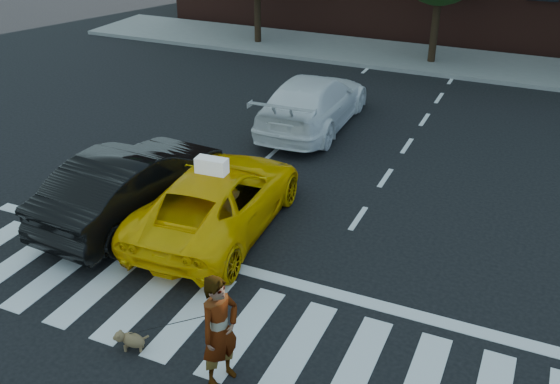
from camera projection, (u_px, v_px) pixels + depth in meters
name	position (u px, v px, depth m)	size (l,w,h in m)	color
ground	(192.00, 316.00, 10.79)	(120.00, 120.00, 0.00)	black
crosswalk	(192.00, 316.00, 10.78)	(13.00, 2.40, 0.01)	silver
stop_line	(235.00, 267.00, 12.07)	(12.00, 0.30, 0.01)	silver
sidewalk_far	(421.00, 58.00, 24.88)	(30.00, 4.00, 0.15)	slate
taxi	(218.00, 199.00, 13.12)	(2.30, 4.99, 1.39)	#FFC005
black_sedan	(133.00, 184.00, 13.50)	(1.69, 4.84, 1.60)	black
white_suv	(313.00, 102.00, 18.27)	(2.15, 5.28, 1.53)	white
woman	(220.00, 331.00, 9.04)	(0.68, 0.44, 1.85)	#999999
dog	(130.00, 340.00, 9.95)	(0.58, 0.37, 0.34)	olive
taxi_sign	(212.00, 166.00, 12.56)	(0.65, 0.28, 0.32)	white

